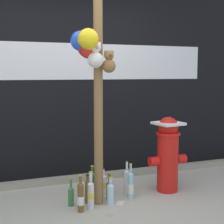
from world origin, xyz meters
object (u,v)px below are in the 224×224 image
at_px(bottle_1, 131,185).
at_px(bottle_6, 127,181).
at_px(bottle_3, 92,184).
at_px(bottle_9, 71,195).
at_px(bottle_7, 81,197).
at_px(bottle_4, 88,191).
at_px(bottle_5, 111,192).
at_px(fire_hydrant, 168,153).
at_px(bottle_2, 91,194).
at_px(bottle_0, 109,189).
at_px(bottle_8, 104,184).
at_px(memorial_post, 94,37).

bearing_deg(bottle_1, bottle_6, 90.64).
xyz_separation_m(bottle_3, bottle_9, (-0.28, -0.12, -0.05)).
distance_m(bottle_3, bottle_7, 0.39).
height_order(bottle_4, bottle_5, bottle_4).
bearing_deg(fire_hydrant, bottle_3, 176.35).
bearing_deg(bottle_1, bottle_7, -164.83).
xyz_separation_m(bottle_2, bottle_7, (-0.12, -0.04, -0.00)).
bearing_deg(bottle_6, bottle_3, 175.48).
distance_m(fire_hydrant, bottle_3, 1.00).
xyz_separation_m(bottle_0, bottle_9, (-0.46, -0.04, -0.00)).
relative_size(bottle_3, bottle_8, 1.20).
distance_m(memorial_post, bottle_7, 1.67).
bearing_deg(bottle_6, bottle_5, -145.59).
height_order(bottle_0, bottle_8, bottle_8).
height_order(bottle_7, bottle_8, bottle_7).
xyz_separation_m(bottle_1, bottle_3, (-0.42, 0.14, 0.01)).
distance_m(bottle_0, bottle_3, 0.20).
height_order(bottle_3, bottle_9, bottle_3).
distance_m(fire_hydrant, bottle_8, 0.87).
bearing_deg(bottle_1, memorial_post, -171.97).
xyz_separation_m(bottle_1, bottle_9, (-0.70, 0.02, -0.04)).
xyz_separation_m(bottle_1, bottle_7, (-0.64, -0.17, 0.00)).
bearing_deg(bottle_1, bottle_5, -164.21).
xyz_separation_m(bottle_4, bottle_8, (0.25, 0.19, -0.01)).
bearing_deg(bottle_5, bottle_9, 166.69).
bearing_deg(bottle_2, bottle_7, -160.45).
distance_m(bottle_0, bottle_8, 0.17).
xyz_separation_m(memorial_post, bottle_7, (-0.19, -0.11, -1.65)).
height_order(bottle_7, bottle_9, bottle_7).
xyz_separation_m(fire_hydrant, bottle_9, (-1.22, -0.06, -0.36)).
height_order(bottle_1, bottle_3, bottle_1).
height_order(bottle_3, bottle_8, bottle_3).
distance_m(bottle_7, bottle_9, 0.21).
distance_m(bottle_1, bottle_8, 0.34).
bearing_deg(bottle_4, bottle_6, 8.02).
relative_size(bottle_3, bottle_9, 1.24).
xyz_separation_m(bottle_2, bottle_8, (0.27, 0.36, -0.03)).
bearing_deg(bottle_4, memorial_post, -64.06).
bearing_deg(bottle_4, bottle_1, -4.43).
height_order(fire_hydrant, bottle_4, fire_hydrant).
relative_size(bottle_5, bottle_6, 0.72).
height_order(bottle_2, bottle_6, bottle_6).
height_order(fire_hydrant, bottle_6, fire_hydrant).
height_order(bottle_3, bottle_5, bottle_3).
distance_m(bottle_2, bottle_4, 0.17).
bearing_deg(bottle_0, memorial_post, -149.82).
xyz_separation_m(bottle_0, bottle_3, (-0.18, 0.08, 0.05)).
height_order(memorial_post, fire_hydrant, memorial_post).
bearing_deg(fire_hydrant, bottle_7, -167.62).
bearing_deg(memorial_post, bottle_7, -149.69).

